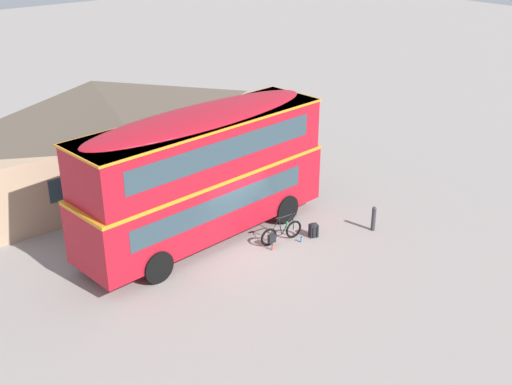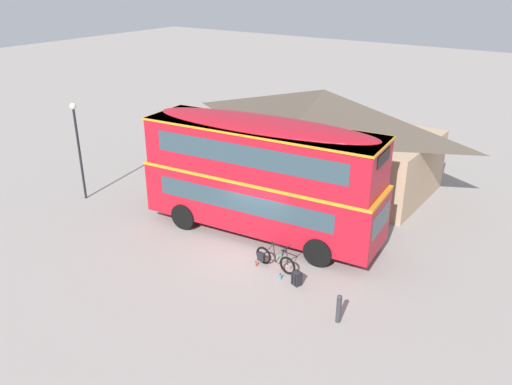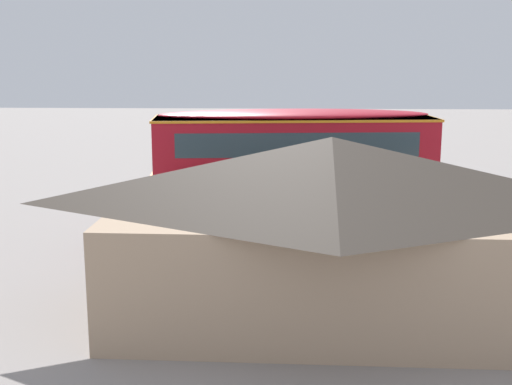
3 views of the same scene
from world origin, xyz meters
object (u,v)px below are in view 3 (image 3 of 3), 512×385
object	(u,v)px
backpack_on_ground	(212,220)
water_bottle_red_squeeze	(259,226)
kerb_bollard	(164,208)
double_decker_bus	(294,172)
touring_bicycle	(243,221)
water_bottle_blue_sports	(229,225)

from	to	relation	value
backpack_on_ground	water_bottle_red_squeeze	size ratio (longest dim) A/B	2.44
kerb_bollard	double_decker_bus	bearing A→B (deg)	146.15
water_bottle_red_squeeze	kerb_bollard	xyz separation A→B (m)	(3.90, -1.22, 0.40)
water_bottle_red_squeeze	kerb_bollard	distance (m)	4.11
touring_bicycle	kerb_bollard	size ratio (longest dim) A/B	1.83
kerb_bollard	touring_bicycle	bearing A→B (deg)	155.83
water_bottle_red_squeeze	water_bottle_blue_sports	size ratio (longest dim) A/B	0.98
touring_bicycle	backpack_on_ground	bearing A→B (deg)	-19.75
touring_bicycle	water_bottle_blue_sports	size ratio (longest dim) A/B	7.82
touring_bicycle	water_bottle_red_squeeze	xyz separation A→B (m)	(-0.59, -0.26, -0.27)
touring_bicycle	water_bottle_blue_sports	distance (m)	0.81
touring_bicycle	water_bottle_blue_sports	world-z (taller)	touring_bicycle
double_decker_bus	kerb_bollard	bearing A→B (deg)	-33.85
touring_bicycle	water_bottle_red_squeeze	distance (m)	0.70
backpack_on_ground	touring_bicycle	bearing A→B (deg)	160.25
water_bottle_red_squeeze	water_bottle_blue_sports	bearing A→B (deg)	-10.57
water_bottle_red_squeeze	touring_bicycle	bearing A→B (deg)	23.81
water_bottle_red_squeeze	water_bottle_blue_sports	xyz separation A→B (m)	(1.18, -0.22, 0.00)
double_decker_bus	water_bottle_blue_sports	distance (m)	4.32
touring_bicycle	backpack_on_ground	world-z (taller)	touring_bicycle
backpack_on_ground	water_bottle_red_squeeze	world-z (taller)	backpack_on_ground
double_decker_bus	touring_bicycle	distance (m)	3.55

